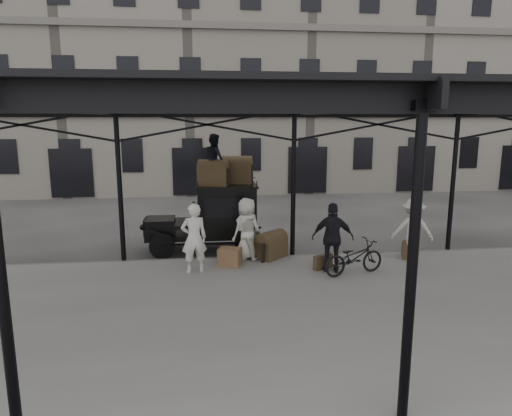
{
  "coord_description": "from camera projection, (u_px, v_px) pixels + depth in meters",
  "views": [
    {
      "loc": [
        -2.64,
        -11.13,
        4.19
      ],
      "look_at": [
        -1.16,
        1.6,
        1.7
      ],
      "focal_mm": 32.0,
      "sensor_mm": 36.0,
      "label": 1
    }
  ],
  "objects": [
    {
      "name": "ground",
      "position": [
        307.0,
        282.0,
        11.95
      ],
      "size": [
        120.0,
        120.0,
        0.0
      ],
      "primitive_type": "plane",
      "color": "#383533",
      "rests_on": "ground"
    },
    {
      "name": "platform",
      "position": [
        327.0,
        311.0,
        9.99
      ],
      "size": [
        28.0,
        8.0,
        0.15
      ],
      "primitive_type": "cube",
      "color": "slate",
      "rests_on": "ground"
    },
    {
      "name": "canopy",
      "position": [
        330.0,
        99.0,
        9.4
      ],
      "size": [
        22.5,
        9.0,
        4.74
      ],
      "color": "black",
      "rests_on": "ground"
    },
    {
      "name": "building_frontage",
      "position": [
        244.0,
        73.0,
        28.17
      ],
      "size": [
        64.0,
        8.0,
        14.0
      ],
      "primitive_type": "cube",
      "color": "slate",
      "rests_on": "ground"
    },
    {
      "name": "taxi",
      "position": [
        217.0,
        214.0,
        14.59
      ],
      "size": [
        3.65,
        1.55,
        2.18
      ],
      "color": "black",
      "rests_on": "ground"
    },
    {
      "name": "porter_left",
      "position": [
        194.0,
        238.0,
        12.1
      ],
      "size": [
        0.76,
        0.57,
        1.89
      ],
      "primitive_type": "imported",
      "rotation": [
        0.0,
        0.0,
        3.32
      ],
      "color": "silver",
      "rests_on": "platform"
    },
    {
      "name": "porter_midleft",
      "position": [
        248.0,
        231.0,
        13.36
      ],
      "size": [
        1.01,
        0.97,
        1.64
      ],
      "primitive_type": "imported",
      "rotation": [
        0.0,
        0.0,
        2.5
      ],
      "color": "silver",
      "rests_on": "platform"
    },
    {
      "name": "porter_centre",
      "position": [
        247.0,
        228.0,
        13.35
      ],
      "size": [
        1.05,
        0.96,
        1.81
      ],
      "primitive_type": "imported",
      "rotation": [
        0.0,
        0.0,
        3.71
      ],
      "color": "beige",
      "rests_on": "platform"
    },
    {
      "name": "porter_official",
      "position": [
        333.0,
        238.0,
        12.16
      ],
      "size": [
        1.18,
        0.72,
        1.88
      ],
      "primitive_type": "imported",
      "rotation": [
        0.0,
        0.0,
        2.89
      ],
      "color": "black",
      "rests_on": "platform"
    },
    {
      "name": "porter_right",
      "position": [
        413.0,
        229.0,
        13.28
      ],
      "size": [
        1.32,
        1.0,
        1.81
      ],
      "primitive_type": "imported",
      "rotation": [
        0.0,
        0.0,
        2.82
      ],
      "color": "beige",
      "rests_on": "platform"
    },
    {
      "name": "bicycle",
      "position": [
        354.0,
        257.0,
        12.03
      ],
      "size": [
        1.86,
        1.09,
        0.92
      ],
      "primitive_type": "imported",
      "rotation": [
        0.0,
        0.0,
        1.86
      ],
      "color": "black",
      "rests_on": "platform"
    },
    {
      "name": "porter_roof",
      "position": [
        215.0,
        159.0,
        14.16
      ],
      "size": [
        0.81,
        0.92,
        1.59
      ],
      "primitive_type": "imported",
      "rotation": [
        0.0,
        0.0,
        1.89
      ],
      "color": "black",
      "rests_on": "taxi"
    },
    {
      "name": "steamer_trunk_roof_near",
      "position": [
        213.0,
        175.0,
        14.09
      ],
      "size": [
        1.03,
        0.77,
        0.67
      ],
      "primitive_type": null,
      "rotation": [
        0.0,
        0.0,
        -0.26
      ],
      "color": "#4A3722",
      "rests_on": "taxi"
    },
    {
      "name": "steamer_trunk_roof_far",
      "position": [
        237.0,
        172.0,
        14.61
      ],
      "size": [
        1.09,
        0.78,
        0.73
      ],
      "primitive_type": null,
      "rotation": [
        0.0,
        0.0,
        -0.18
      ],
      "color": "#4A3722",
      "rests_on": "taxi"
    },
    {
      "name": "steamer_trunk_platform",
      "position": [
        271.0,
        247.0,
        13.53
      ],
      "size": [
        1.06,
        1.03,
        0.67
      ],
      "primitive_type": null,
      "rotation": [
        0.0,
        0.0,
        0.73
      ],
      "color": "#4A3722",
      "rests_on": "platform"
    },
    {
      "name": "wicker_hamper",
      "position": [
        230.0,
        257.0,
        12.8
      ],
      "size": [
        0.72,
        0.63,
        0.5
      ],
      "primitive_type": "cube",
      "rotation": [
        0.0,
        0.0,
        -0.36
      ],
      "color": "brown",
      "rests_on": "platform"
    },
    {
      "name": "suitcase_upright",
      "position": [
        405.0,
        250.0,
        13.57
      ],
      "size": [
        0.36,
        0.61,
        0.45
      ],
      "primitive_type": "cube",
      "rotation": [
        0.0,
        0.0,
        -0.38
      ],
      "color": "#4A3722",
      "rests_on": "platform"
    },
    {
      "name": "suitcase_flat",
      "position": [
        323.0,
        262.0,
        12.52
      ],
      "size": [
        0.6,
        0.42,
        0.4
      ],
      "primitive_type": "cube",
      "rotation": [
        0.0,
        0.0,
        0.49
      ],
      "color": "#4A3722",
      "rests_on": "platform"
    }
  ]
}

